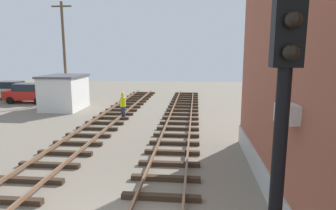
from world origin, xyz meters
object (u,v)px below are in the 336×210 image
signal_mast (280,141)px  control_hut (64,92)px  parked_car_silver (10,90)px  track_worker_foreground (123,105)px  parked_car_red (29,93)px  utility_pole_far (64,51)px

signal_mast → control_hut: 22.09m
control_hut → parked_car_silver: (-7.68, 4.45, -0.49)m
signal_mast → track_worker_foreground: (-6.11, 15.70, -2.49)m
signal_mast → track_worker_foreground: signal_mast is taller
parked_car_red → control_hut: bearing=-30.3°
parked_car_red → parked_car_silver: (-3.05, 1.74, 0.00)m
signal_mast → parked_car_silver: size_ratio=1.30×
control_hut → track_worker_foreground: 6.31m
parked_car_silver → control_hut: bearing=-30.1°
parked_car_silver → parked_car_red: bearing=-29.7°
utility_pole_far → track_worker_foreground: utility_pole_far is taller
parked_car_silver → track_worker_foreground: (13.25, -7.39, 0.03)m
control_hut → parked_car_silver: bearing=149.9°
control_hut → track_worker_foreground: size_ratio=2.03×
parked_car_silver → utility_pole_far: 7.63m
control_hut → utility_pole_far: utility_pole_far is taller
signal_mast → parked_car_silver: signal_mast is taller
parked_car_silver → track_worker_foreground: size_ratio=2.25×
signal_mast → utility_pole_far: bearing=120.7°
parked_car_red → track_worker_foreground: size_ratio=2.25×
signal_mast → utility_pole_far: 25.22m
control_hut → track_worker_foreground: control_hut is taller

